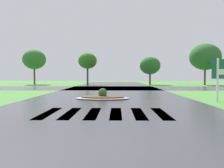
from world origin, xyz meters
The scene contains 6 objects.
ground_plane centered at (0.00, 0.00, -0.05)m, with size 120.00×120.00×0.10m, color #478438.
asphalt_roadway centered at (0.00, 10.00, 0.00)m, with size 10.43×80.00×0.01m, color #35353A.
asphalt_cross_road centered at (0.00, 24.03, 0.00)m, with size 90.00×9.39×0.01m, color #35353A.
crosswalk_stripes centered at (0.00, 5.03, 0.00)m, with size 4.95×3.14×0.01m.
median_island centered at (-0.42, 10.89, 0.13)m, with size 3.43×2.08×0.68m.
background_treeline centered at (5.74, 33.88, 3.99)m, with size 39.90×6.66×6.36m.
Camera 1 is at (0.49, -4.56, 1.52)m, focal length 38.92 mm.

